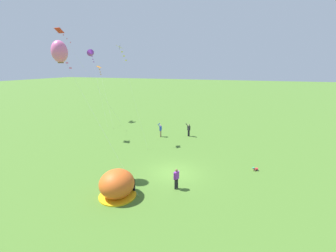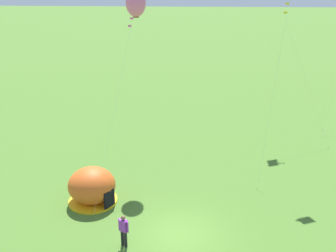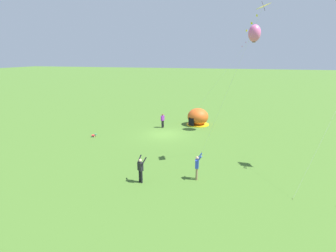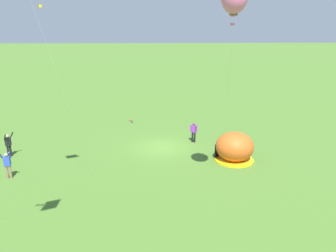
{
  "view_description": "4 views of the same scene",
  "coord_description": "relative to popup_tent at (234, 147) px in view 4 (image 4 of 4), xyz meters",
  "views": [
    {
      "loc": [
        -18.06,
        -5.79,
        9.52
      ],
      "look_at": [
        3.9,
        1.95,
        3.31
      ],
      "focal_mm": 24.0,
      "sensor_mm": 36.0,
      "label": 1
    },
    {
      "loc": [
        0.46,
        -16.54,
        12.31
      ],
      "look_at": [
        -0.93,
        5.62,
        3.7
      ],
      "focal_mm": 42.0,
      "sensor_mm": 36.0,
      "label": 2
    },
    {
      "loc": [
        26.68,
        7.66,
        8.49
      ],
      "look_at": [
        3.08,
        1.18,
        1.85
      ],
      "focal_mm": 28.0,
      "sensor_mm": 36.0,
      "label": 3
    },
    {
      "loc": [
        0.51,
        24.42,
        9.39
      ],
      "look_at": [
        -0.3,
        4.31,
        3.11
      ],
      "focal_mm": 35.0,
      "sensor_mm": 36.0,
      "label": 4
    }
  ],
  "objects": [
    {
      "name": "ground_plane",
      "position": [
        5.11,
        -2.82,
        -1.0
      ],
      "size": [
        300.0,
        300.0,
        0.0
      ],
      "primitive_type": "plane",
      "color": "#477028"
    },
    {
      "name": "popup_tent",
      "position": [
        0.0,
        0.0,
        0.0
      ],
      "size": [
        2.81,
        2.81,
        2.1
      ],
      "color": "#D8591E",
      "rests_on": "ground"
    },
    {
      "name": "toddler_crawling",
      "position": [
        8.03,
        -9.91,
        -0.82
      ],
      "size": [
        0.38,
        0.55,
        0.32
      ],
      "color": "red",
      "rests_on": "ground"
    },
    {
      "name": "person_far_back",
      "position": [
        2.48,
        -3.87,
        -0.03
      ],
      "size": [
        0.53,
        0.39,
        1.72
      ],
      "color": "black",
      "rests_on": "ground"
    },
    {
      "name": "person_arms_raised",
      "position": [
        16.41,
        -1.32,
        0.0
      ],
      "size": [
        0.66,
        0.72,
        1.89
      ],
      "color": "black",
      "rests_on": "ground"
    },
    {
      "name": "person_flying_kite",
      "position": [
        14.95,
        2.33,
        0.0
      ],
      "size": [
        0.68,
        0.51,
        1.89
      ],
      "color": "#8C7251",
      "rests_on": "ground"
    }
  ]
}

